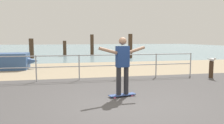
# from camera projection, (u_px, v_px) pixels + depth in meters

# --- Properties ---
(ground_plane) EXTENTS (24.00, 10.00, 0.04)m
(ground_plane) POSITION_uv_depth(u_px,v_px,m) (139.00, 120.00, 4.56)
(ground_plane) COLOR #474444
(ground_plane) RESTS_ON ground
(beach_strip) EXTENTS (24.00, 6.00, 0.04)m
(beach_strip) POSITION_uv_depth(u_px,v_px,m) (93.00, 69.00, 12.35)
(beach_strip) COLOR tan
(beach_strip) RESTS_ON ground
(sea_surface) EXTENTS (72.00, 50.00, 0.04)m
(sea_surface) POSITION_uv_depth(u_px,v_px,m) (75.00, 48.00, 39.60)
(sea_surface) COLOR #75939E
(sea_surface) RESTS_ON ground
(railing_fence) EXTENTS (11.67, 0.05, 1.05)m
(railing_fence) POSITION_uv_depth(u_px,v_px,m) (58.00, 64.00, 8.60)
(railing_fence) COLOR #9EA0A5
(railing_fence) RESTS_ON ground
(skateboard) EXTENTS (0.82, 0.36, 0.08)m
(skateboard) POSITION_uv_depth(u_px,v_px,m) (122.00, 95.00, 6.30)
(skateboard) COLOR #334C8C
(skateboard) RESTS_ON ground
(skateboarder) EXTENTS (1.43, 0.39, 1.65)m
(skateboarder) POSITION_uv_depth(u_px,v_px,m) (123.00, 62.00, 6.20)
(skateboarder) COLOR #26262B
(skateboarder) RESTS_ON skateboard
(bollard_short) EXTENTS (0.18, 0.18, 0.73)m
(bollard_short) POSITION_uv_depth(u_px,v_px,m) (211.00, 70.00, 9.30)
(bollard_short) COLOR #422D1E
(bollard_short) RESTS_ON ground
(seagull) EXTENTS (0.16, 0.49, 0.18)m
(seagull) POSITION_uv_depth(u_px,v_px,m) (212.00, 60.00, 9.23)
(seagull) COLOR white
(seagull) RESTS_ON bollard_short
(groyne_post_0) EXTENTS (0.39, 0.39, 1.71)m
(groyne_post_0) POSITION_uv_depth(u_px,v_px,m) (31.00, 48.00, 18.63)
(groyne_post_0) COLOR #422D1E
(groyne_post_0) RESTS_ON ground
(groyne_post_1) EXTENTS (0.33, 0.33, 1.50)m
(groyne_post_1) POSITION_uv_depth(u_px,v_px,m) (65.00, 49.00, 20.90)
(groyne_post_1) COLOR #422D1E
(groyne_post_1) RESTS_ON ground
(groyne_post_2) EXTENTS (0.36, 0.36, 2.13)m
(groyne_post_2) POSITION_uv_depth(u_px,v_px,m) (92.00, 45.00, 22.61)
(groyne_post_2) COLOR #422D1E
(groyne_post_2) RESTS_ON ground
(groyne_post_3) EXTENTS (0.36, 0.36, 2.10)m
(groyne_post_3) POSITION_uv_depth(u_px,v_px,m) (130.00, 46.00, 18.73)
(groyne_post_3) COLOR #422D1E
(groyne_post_3) RESTS_ON ground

